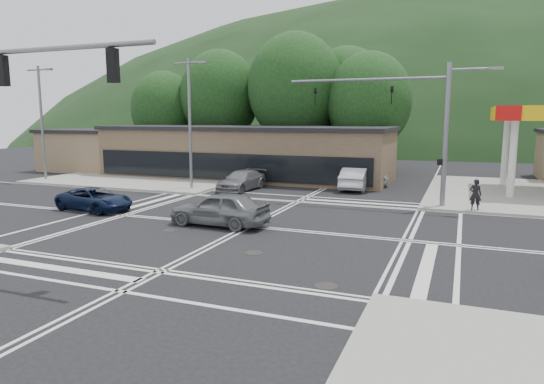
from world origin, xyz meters
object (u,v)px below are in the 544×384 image
at_px(car_blue_west, 95,199).
at_px(car_queue_a, 356,178).
at_px(pedestrian, 475,194).
at_px(car_northbound, 242,180).
at_px(car_grey_center, 220,209).
at_px(car_queue_b, 378,176).

xyz_separation_m(car_blue_west, car_queue_a, (11.71, 13.00, 0.17)).
xyz_separation_m(car_blue_west, pedestrian, (19.39, 7.00, 0.37)).
distance_m(car_blue_west, car_northbound, 10.60).
xyz_separation_m(car_grey_center, pedestrian, (11.27, 7.80, 0.17)).
bearing_deg(car_grey_center, car_queue_b, 166.27).
bearing_deg(car_northbound, car_grey_center, -65.15).
relative_size(car_blue_west, car_grey_center, 0.94).
height_order(car_northbound, pedestrian, pedestrian).
distance_m(car_grey_center, car_queue_b, 17.21).
bearing_deg(car_blue_west, car_queue_b, -32.15).
relative_size(car_grey_center, car_queue_a, 0.99).
xyz_separation_m(car_grey_center, car_queue_b, (4.69, 16.55, -0.13)).
xyz_separation_m(car_queue_b, car_northbound, (-8.47, -6.08, -0.00)).
relative_size(car_queue_a, car_queue_b, 1.19).
height_order(car_blue_west, pedestrian, pedestrian).
bearing_deg(pedestrian, car_blue_west, 19.02).
bearing_deg(car_northbound, car_queue_b, 40.66).
bearing_deg(car_blue_west, car_northbound, -17.19).
bearing_deg(car_queue_b, pedestrian, 123.18).
bearing_deg(car_queue_b, car_queue_a, 64.34).
height_order(car_queue_b, pedestrian, pedestrian).
distance_m(car_queue_a, pedestrian, 9.75).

